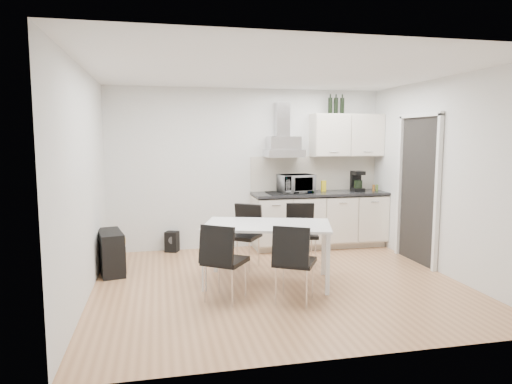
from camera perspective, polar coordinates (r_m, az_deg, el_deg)
ground at (r=5.83m, az=2.83°, el=-11.33°), size 4.50×4.50×0.00m
wall_back at (r=7.50m, az=-1.05°, el=2.91°), size 4.50×0.10×2.60m
wall_front at (r=3.68m, az=11.00°, el=-1.36°), size 4.50×0.10×2.60m
wall_left at (r=5.43m, az=-20.69°, el=0.95°), size 0.10×4.00×2.60m
wall_right at (r=6.51m, az=22.41°, el=1.79°), size 0.10×4.00×2.60m
ceiling at (r=5.59m, az=2.99°, el=14.90°), size 4.50×4.50×0.00m
doorway at (r=6.97m, az=19.50°, el=0.15°), size 0.08×1.04×2.10m
kitchenette at (r=7.62m, az=8.17°, el=-0.65°), size 2.22×0.64×2.52m
dining_table at (r=5.68m, az=1.42°, el=-4.70°), size 1.74×1.30×0.75m
chair_far_left at (r=6.37m, az=-1.65°, el=-5.64°), size 0.65×0.66×0.88m
chair_far_right at (r=6.47m, az=5.73°, el=-5.47°), size 0.52×0.57×0.88m
chair_near_left at (r=5.14m, az=-3.86°, el=-8.69°), size 0.65×0.66×0.88m
chair_near_right at (r=5.11m, az=4.86°, el=-8.82°), size 0.63×0.65×0.88m
guitar_amp at (r=6.46m, az=-17.68°, el=-7.18°), size 0.43×0.73×0.57m
floor_speaker at (r=7.43m, az=-10.45°, el=-6.12°), size 0.25×0.23×0.32m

